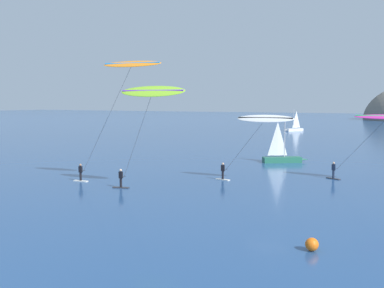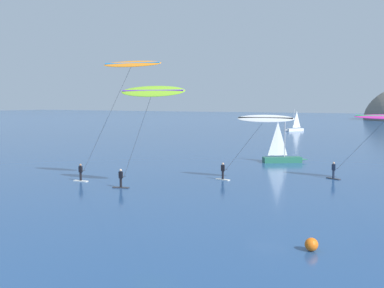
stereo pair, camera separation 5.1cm
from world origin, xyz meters
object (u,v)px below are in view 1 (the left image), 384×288
at_px(sailboat_near, 284,157).
at_px(kitesurfer_lime, 150,98).
at_px(kitesurfer_orange, 128,73).
at_px(kitesurfer_magenta, 383,121).
at_px(marker_buoy, 312,244).
at_px(kitesurfer_white, 261,124).
at_px(sailboat_far, 293,129).

relative_size(sailboat_near, kitesurfer_lime, 0.62).
bearing_deg(kitesurfer_orange, kitesurfer_magenta, 30.07).
relative_size(kitesurfer_magenta, marker_buoy, 12.57).
relative_size(kitesurfer_orange, kitesurfer_white, 1.47).
distance_m(sailboat_far, kitesurfer_orange, 86.02).
height_order(kitesurfer_orange, kitesurfer_white, kitesurfer_orange).
bearing_deg(marker_buoy, kitesurfer_magenta, 88.86).
distance_m(sailboat_far, kitesurfer_white, 80.84).
relative_size(kitesurfer_lime, kitesurfer_white, 1.17).
height_order(kitesurfer_lime, kitesurfer_magenta, kitesurfer_lime).
bearing_deg(sailboat_near, kitesurfer_white, -80.34).
distance_m(sailboat_far, kitesurfer_magenta, 79.23).
xyz_separation_m(kitesurfer_orange, kitesurfer_white, (10.39, 6.78, -4.67)).
distance_m(kitesurfer_orange, marker_buoy, 25.24).
xyz_separation_m(sailboat_near, kitesurfer_magenta, (12.85, -10.76, 5.24)).
xyz_separation_m(sailboat_near, marker_buoy, (12.38, -34.29, -0.29)).
height_order(sailboat_near, kitesurfer_magenta, kitesurfer_magenta).
distance_m(kitesurfer_white, marker_buoy, 21.47).
height_order(kitesurfer_magenta, kitesurfer_white, kitesurfer_magenta).
xyz_separation_m(sailboat_far, kitesurfer_white, (20.10, -78.15, 4.97)).
bearing_deg(marker_buoy, kitesurfer_lime, 148.60).
bearing_deg(marker_buoy, sailboat_far, 107.14).
bearing_deg(sailboat_near, kitesurfer_magenta, -39.93).
xyz_separation_m(kitesurfer_lime, kitesurfer_orange, (-3.42, 1.48, 2.23)).
xyz_separation_m(kitesurfer_white, marker_buoy, (9.68, -18.43, -5.26)).
distance_m(sailboat_far, marker_buoy, 101.06).
distance_m(kitesurfer_lime, kitesurfer_white, 11.08).
bearing_deg(sailboat_near, kitesurfer_orange, -108.75).
relative_size(sailboat_near, kitesurfer_orange, 0.50).
distance_m(sailboat_near, kitesurfer_magenta, 17.56).
distance_m(sailboat_near, kitesurfer_white, 16.84).
bearing_deg(kitesurfer_white, sailboat_near, 99.66).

